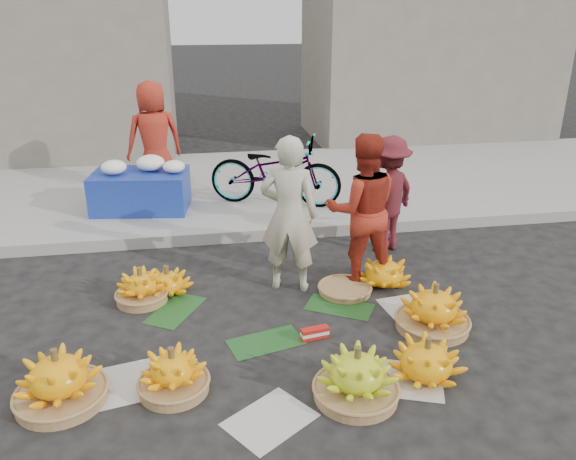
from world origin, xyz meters
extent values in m
plane|color=black|center=(0.00, 0.00, 0.00)|extent=(80.00, 80.00, 0.00)
cube|color=gray|center=(0.00, 2.20, 0.07)|extent=(40.00, 0.25, 0.15)
cube|color=gray|center=(0.00, 4.30, 0.06)|extent=(40.00, 4.00, 0.12)
cube|color=gray|center=(-4.00, 7.20, 2.00)|extent=(6.00, 3.00, 4.00)
cube|color=gray|center=(4.50, 7.70, 2.50)|extent=(5.00, 3.00, 5.00)
cylinder|color=olive|center=(-1.72, -0.73, 0.04)|extent=(0.67, 0.67, 0.09)
cylinder|color=#503C20|center=(-1.72, -0.73, 0.40)|extent=(0.05, 0.05, 0.12)
cylinder|color=olive|center=(-0.89, -0.75, 0.04)|extent=(0.54, 0.54, 0.09)
cylinder|color=#503C20|center=(-0.89, -0.75, 0.33)|extent=(0.05, 0.05, 0.12)
cylinder|color=olive|center=(0.48, -1.05, 0.04)|extent=(0.64, 0.64, 0.09)
cylinder|color=#503C20|center=(0.48, -1.05, 0.38)|extent=(0.05, 0.05, 0.12)
cylinder|color=#503C20|center=(1.10, -0.90, 0.30)|extent=(0.05, 0.05, 0.12)
cylinder|color=olive|center=(1.45, -0.21, 0.04)|extent=(0.66, 0.66, 0.09)
cylinder|color=#503C20|center=(1.45, -0.21, 0.40)|extent=(0.05, 0.05, 0.12)
cylinder|color=#503C20|center=(1.29, 0.70, 0.29)|extent=(0.05, 0.05, 0.12)
cylinder|color=olive|center=(-1.23, 0.75, 0.04)|extent=(0.51, 0.51, 0.09)
cylinder|color=#503C20|center=(-1.23, 0.75, 0.31)|extent=(0.05, 0.05, 0.12)
cylinder|color=#503C20|center=(-0.98, 0.90, 0.24)|extent=(0.05, 0.05, 0.12)
cylinder|color=olive|center=(0.83, 0.59, 0.03)|extent=(0.72, 0.72, 0.06)
cube|color=red|center=(0.34, -0.21, 0.06)|extent=(0.26, 0.12, 0.10)
imported|color=beige|center=(0.28, 0.81, 0.82)|extent=(0.69, 0.56, 1.63)
imported|color=#B5301B|center=(1.06, 0.86, 0.80)|extent=(0.83, 0.67, 1.61)
imported|color=maroon|center=(1.58, 1.58, 0.70)|extent=(1.04, 0.94, 1.40)
cube|color=navy|center=(-1.39, 3.24, 0.39)|extent=(1.36, 0.95, 0.53)
ellipsoid|color=white|center=(-1.71, 3.19, 0.74)|extent=(0.34, 0.34, 0.19)
ellipsoid|color=white|center=(-1.24, 3.29, 0.76)|extent=(0.38, 0.38, 0.21)
ellipsoid|color=white|center=(-0.92, 3.13, 0.73)|extent=(0.30, 0.30, 0.16)
cylinder|color=slate|center=(-1.96, 3.26, 0.28)|extent=(0.27, 0.27, 0.31)
imported|color=#B5301B|center=(-1.20, 3.94, 0.95)|extent=(0.93, 0.74, 1.67)
imported|color=gray|center=(0.48, 3.13, 0.61)|extent=(1.25, 1.99, 0.99)
camera|label=1|loc=(-0.61, -4.42, 2.78)|focal=35.00mm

